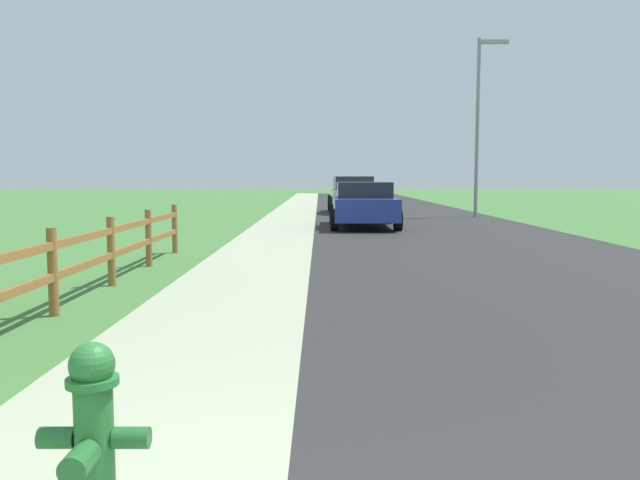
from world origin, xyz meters
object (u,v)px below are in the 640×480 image
Objects in this scene: fire_hydrant at (94,430)px; parked_suv_blue at (364,204)px; street_lamp at (481,112)px; parked_car_beige at (353,194)px.

fire_hydrant is 0.18× the size of parked_suv_blue.
street_lamp reaches higher than parked_suv_blue.
parked_car_beige is at bearing 84.56° from fire_hydrant.
fire_hydrant is 25.48m from parked_car_beige.
street_lamp is (4.79, 5.04, 3.30)m from parked_suv_blue.
street_lamp reaches higher than parked_car_beige.
parked_car_beige is 6.46m from street_lamp.
parked_suv_blue is 7.70m from street_lamp.
fire_hydrant is at bearing -95.44° from parked_car_beige.
parked_car_beige reaches higher than parked_suv_blue.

